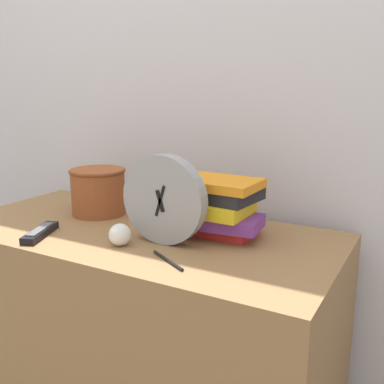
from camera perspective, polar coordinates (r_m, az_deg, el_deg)
name	(u,v)px	position (r m, az deg, el deg)	size (l,w,h in m)	color
wall_back	(195,64)	(1.58, 0.35, 15.95)	(6.00, 0.04, 2.40)	silver
desk	(141,337)	(1.50, -6.51, -17.80)	(1.18, 0.56, 0.71)	olive
desk_clock	(164,200)	(1.20, -3.60, -0.97)	(0.24, 0.04, 0.24)	#99999E
book_stack	(220,206)	(1.27, 3.53, -1.79)	(0.25, 0.19, 0.16)	red
basket	(98,190)	(1.52, -11.83, 0.26)	(0.18, 0.18, 0.15)	#994C28
tv_remote	(40,232)	(1.36, -18.72, -4.88)	(0.10, 0.17, 0.02)	black
crumpled_paper_ball	(120,235)	(1.22, -9.14, -5.37)	(0.06, 0.06, 0.06)	white
pen	(168,260)	(1.11, -3.08, -8.67)	(0.13, 0.07, 0.01)	black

